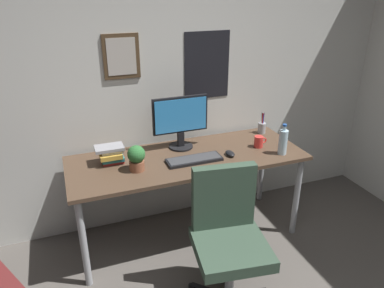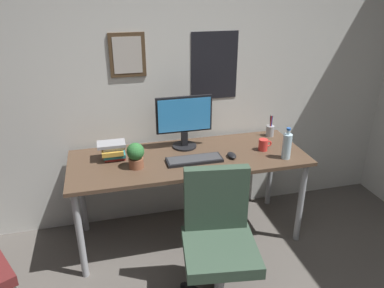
{
  "view_description": "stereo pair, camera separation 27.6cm",
  "coord_description": "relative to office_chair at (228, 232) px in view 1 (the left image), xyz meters",
  "views": [
    {
      "loc": [
        -0.78,
        -0.74,
        2.03
      ],
      "look_at": [
        0.1,
        1.62,
        0.9
      ],
      "focal_mm": 34.48,
      "sensor_mm": 36.0,
      "label": 1
    },
    {
      "loc": [
        -0.52,
        -0.82,
        2.03
      ],
      "look_at": [
        0.1,
        1.62,
        0.9
      ],
      "focal_mm": 34.48,
      "sensor_mm": 36.0,
      "label": 2
    }
  ],
  "objects": [
    {
      "name": "water_bottle",
      "position": [
        0.71,
        0.5,
        0.33
      ],
      "size": [
        0.07,
        0.07,
        0.25
      ],
      "color": "silver",
      "rests_on": "desk"
    },
    {
      "name": "desk",
      "position": [
        -0.02,
        0.71,
        0.15
      ],
      "size": [
        1.86,
        0.69,
        0.75
      ],
      "color": "#4C3828",
      "rests_on": "ground_plane"
    },
    {
      "name": "book_stack_left",
      "position": [
        -0.6,
        0.82,
        0.3
      ],
      "size": [
        0.21,
        0.17,
        0.14
      ],
      "color": "#B22D28",
      "rests_on": "desk"
    },
    {
      "name": "potted_plant",
      "position": [
        -0.44,
        0.63,
        0.33
      ],
      "size": [
        0.13,
        0.13,
        0.19
      ],
      "color": "brown",
      "rests_on": "desk"
    },
    {
      "name": "office_chair",
      "position": [
        0.0,
        0.0,
        0.0
      ],
      "size": [
        0.57,
        0.57,
        0.95
      ],
      "color": "#334738",
      "rests_on": "ground_plane"
    },
    {
      "name": "keyboard",
      "position": [
        0.0,
        0.62,
        0.24
      ],
      "size": [
        0.43,
        0.15,
        0.03
      ],
      "color": "black",
      "rests_on": "desk"
    },
    {
      "name": "computer_mouse",
      "position": [
        0.3,
        0.61,
        0.24
      ],
      "size": [
        0.06,
        0.11,
        0.04
      ],
      "color": "black",
      "rests_on": "desk"
    },
    {
      "name": "monitor",
      "position": [
        -0.01,
        0.9,
        0.47
      ],
      "size": [
        0.46,
        0.2,
        0.43
      ],
      "color": "black",
      "rests_on": "desk"
    },
    {
      "name": "coffee_mug_near",
      "position": [
        0.6,
        0.68,
        0.27
      ],
      "size": [
        0.11,
        0.07,
        0.09
      ],
      "color": "red",
      "rests_on": "desk"
    },
    {
      "name": "wall_back",
      "position": [
        -0.12,
        1.14,
        0.77
      ],
      "size": [
        4.4,
        0.1,
        2.6
      ],
      "color": "silver",
      "rests_on": "ground_plane"
    },
    {
      "name": "pen_cup",
      "position": [
        0.78,
        0.94,
        0.28
      ],
      "size": [
        0.07,
        0.07,
        0.2
      ],
      "color": "#9EA0A5",
      "rests_on": "desk"
    }
  ]
}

